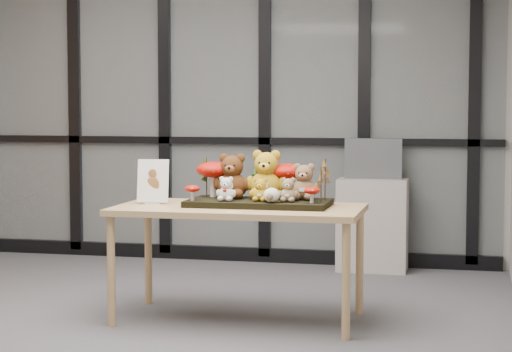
% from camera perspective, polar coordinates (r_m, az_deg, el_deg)
% --- Properties ---
extents(floor, '(5.00, 5.00, 0.00)m').
position_cam_1_polar(floor, '(5.88, -9.07, -9.07)').
color(floor, '#505155').
rests_on(floor, ground).
extents(room_shell, '(5.00, 5.00, 5.00)m').
position_cam_1_polar(room_shell, '(5.72, -9.28, 7.51)').
color(room_shell, '#A9A69F').
rests_on(room_shell, floor).
extents(glass_partition, '(4.90, 0.06, 2.78)m').
position_cam_1_polar(glass_partition, '(8.06, -2.59, 4.81)').
color(glass_partition, '#2D383F').
rests_on(glass_partition, floor).
extents(display_table, '(1.55, 0.78, 0.73)m').
position_cam_1_polar(display_table, '(5.83, -1.06, -2.53)').
color(display_table, tan).
rests_on(display_table, floor).
extents(diorama_tray, '(0.89, 0.45, 0.04)m').
position_cam_1_polar(diorama_tray, '(5.85, 0.18, -1.66)').
color(diorama_tray, black).
rests_on(diorama_tray, display_table).
extents(bear_pooh_yellow, '(0.26, 0.24, 0.34)m').
position_cam_1_polar(bear_pooh_yellow, '(5.90, 0.65, 0.25)').
color(bear_pooh_yellow, '#B88F19').
rests_on(bear_pooh_yellow, diorama_tray).
extents(bear_brown_medium, '(0.24, 0.22, 0.31)m').
position_cam_1_polar(bear_brown_medium, '(5.95, -1.47, 0.15)').
color(bear_brown_medium, '#4D2911').
rests_on(bear_brown_medium, diorama_tray).
extents(bear_tan_back, '(0.19, 0.18, 0.25)m').
position_cam_1_polar(bear_tan_back, '(5.85, 2.98, -0.23)').
color(bear_tan_back, brown).
rests_on(bear_tan_back, diorama_tray).
extents(bear_small_yellow, '(0.12, 0.11, 0.16)m').
position_cam_1_polar(bear_small_yellow, '(5.75, 0.29, -0.77)').
color(bear_small_yellow, '#C08D17').
rests_on(bear_small_yellow, diorama_tray).
extents(bear_white_bow, '(0.13, 0.12, 0.17)m').
position_cam_1_polar(bear_white_bow, '(5.78, -1.84, -0.71)').
color(bear_white_bow, silver).
rests_on(bear_white_bow, diorama_tray).
extents(bear_beige_small, '(0.13, 0.12, 0.17)m').
position_cam_1_polar(bear_beige_small, '(5.72, 2.01, -0.77)').
color(bear_beige_small, '#927757').
rests_on(bear_beige_small, diorama_tray).
extents(plush_cream_hedgehog, '(0.08, 0.07, 0.10)m').
position_cam_1_polar(plush_cream_hedgehog, '(5.68, 0.97, -1.14)').
color(plush_cream_hedgehog, white).
rests_on(plush_cream_hedgehog, diorama_tray).
extents(mushroom_back_left, '(0.23, 0.23, 0.25)m').
position_cam_1_polar(mushroom_back_left, '(6.03, -2.61, -0.09)').
color(mushroom_back_left, '#A00D05').
rests_on(mushroom_back_left, diorama_tray).
extents(mushroom_back_right, '(0.22, 0.22, 0.25)m').
position_cam_1_polar(mushroom_back_right, '(5.94, 1.93, -0.19)').
color(mushroom_back_right, '#A00D05').
rests_on(mushroom_back_right, diorama_tray).
extents(mushroom_front_left, '(0.10, 0.10, 0.11)m').
position_cam_1_polar(mushroom_front_left, '(5.82, -3.94, -0.99)').
color(mushroom_front_left, '#A00D05').
rests_on(mushroom_front_left, diorama_tray).
extents(mushroom_front_right, '(0.10, 0.10, 0.11)m').
position_cam_1_polar(mushroom_front_right, '(5.67, 3.46, -1.12)').
color(mushroom_front_right, '#A00D05').
rests_on(mushroom_front_right, diorama_tray).
extents(sprig_green_far_left, '(0.05, 0.05, 0.26)m').
position_cam_1_polar(sprig_green_far_left, '(6.04, -3.06, -0.06)').
color(sprig_green_far_left, '#13380C').
rests_on(sprig_green_far_left, diorama_tray).
extents(sprig_green_mid_left, '(0.05, 0.05, 0.25)m').
position_cam_1_polar(sprig_green_mid_left, '(6.06, -1.89, -0.10)').
color(sprig_green_mid_left, '#13380C').
rests_on(sprig_green_mid_left, diorama_tray).
extents(sprig_dry_far_right, '(0.05, 0.05, 0.26)m').
position_cam_1_polar(sprig_dry_far_right, '(5.85, 4.28, -0.20)').
color(sprig_dry_far_right, brown).
rests_on(sprig_dry_far_right, diorama_tray).
extents(sprig_dry_mid_right, '(0.05, 0.05, 0.21)m').
position_cam_1_polar(sprig_dry_mid_right, '(5.74, 4.02, -0.52)').
color(sprig_dry_mid_right, brown).
rests_on(sprig_dry_mid_right, diorama_tray).
extents(sprig_green_centre, '(0.05, 0.05, 0.19)m').
position_cam_1_polar(sprig_green_centre, '(6.02, 0.03, -0.41)').
color(sprig_green_centre, '#13380C').
rests_on(sprig_green_centre, diorama_tray).
extents(sign_holder, '(0.21, 0.09, 0.29)m').
position_cam_1_polar(sign_holder, '(5.99, -6.36, -0.45)').
color(sign_holder, silver).
rests_on(sign_holder, display_table).
extents(label_card, '(0.09, 0.03, 0.00)m').
position_cam_1_polar(label_card, '(5.51, -1.36, -2.23)').
color(label_card, white).
rests_on(label_card, display_table).
extents(cabinet, '(0.57, 0.33, 0.75)m').
position_cam_1_polar(cabinet, '(7.66, 7.18, -3.00)').
color(cabinet, '#A0978F').
rests_on(cabinet, floor).
extents(monitor, '(0.47, 0.05, 0.33)m').
position_cam_1_polar(monitor, '(7.63, 7.23, 1.06)').
color(monitor, '#4C4F53').
rests_on(monitor, cabinet).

